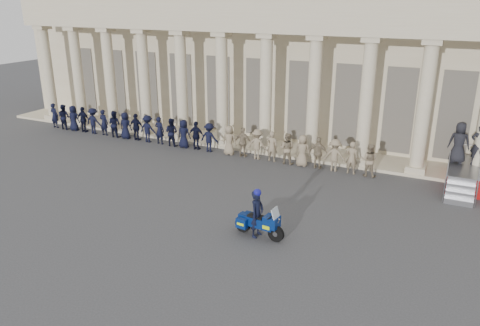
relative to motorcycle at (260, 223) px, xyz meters
name	(u,v)px	position (x,y,z in m)	size (l,w,h in m)	color
ground	(215,214)	(-2.27, 0.87, -0.54)	(90.00, 90.00, 0.00)	#3B3B3D
building	(327,56)	(-2.27, 15.62, 3.98)	(40.00, 12.50, 9.00)	#C1B190
officer_rank	(189,135)	(-7.65, 7.66, 0.26)	(20.70, 0.61, 1.60)	black
motorcycle	(260,223)	(0.00, 0.00, 0.00)	(1.94, 0.84, 1.25)	black
rider	(257,213)	(-0.11, 0.01, 0.35)	(0.48, 0.67, 1.80)	black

